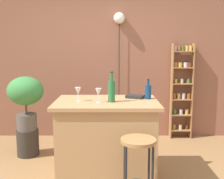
# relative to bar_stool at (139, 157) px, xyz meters

# --- Properties ---
(back_wall) EXTENTS (6.40, 0.10, 2.80)m
(back_wall) POSITION_rel_bar_stool_xyz_m (-0.32, 2.28, 0.87)
(back_wall) COLOR #8C5642
(back_wall) RESTS_ON ground
(kitchen_counter) EXTENTS (1.21, 0.81, 0.96)m
(kitchen_counter) POSITION_rel_bar_stool_xyz_m (-0.32, 0.63, -0.05)
(kitchen_counter) COLOR tan
(kitchen_counter) RESTS_ON ground
(bar_stool) EXTENTS (0.35, 0.35, 0.71)m
(bar_stool) POSITION_rel_bar_stool_xyz_m (0.00, 0.00, 0.00)
(bar_stool) COLOR black
(bar_stool) RESTS_ON ground
(spice_shelf) EXTENTS (0.37, 0.15, 1.64)m
(spice_shelf) POSITION_rel_bar_stool_xyz_m (0.94, 2.13, 0.33)
(spice_shelf) COLOR #9E7042
(spice_shelf) RESTS_ON ground
(plant_stool) EXTENTS (0.32, 0.32, 0.39)m
(plant_stool) POSITION_rel_bar_stool_xyz_m (-1.49, 1.33, -0.33)
(plant_stool) COLOR #2D2823
(plant_stool) RESTS_ON ground
(potted_plant) EXTENTS (0.51, 0.46, 0.78)m
(potted_plant) POSITION_rel_bar_stool_xyz_m (-1.49, 1.33, 0.36)
(potted_plant) COLOR #514C47
(potted_plant) RESTS_ON plant_stool
(bottle_spirits_clear) EXTENTS (0.08, 0.08, 0.24)m
(bottle_spirits_clear) POSITION_rel_bar_stool_xyz_m (0.18, 0.75, 0.52)
(bottle_spirits_clear) COLOR navy
(bottle_spirits_clear) RESTS_ON kitchen_counter
(bottle_vinegar) EXTENTS (0.08, 0.08, 0.35)m
(bottle_vinegar) POSITION_rel_bar_stool_xyz_m (-0.26, 0.56, 0.56)
(bottle_vinegar) COLOR #236638
(bottle_vinegar) RESTS_ON kitchen_counter
(wine_glass_left) EXTENTS (0.07, 0.07, 0.16)m
(wine_glass_left) POSITION_rel_bar_stool_xyz_m (-0.65, 0.61, 0.55)
(wine_glass_left) COLOR silver
(wine_glass_left) RESTS_ON kitchen_counter
(wine_glass_center) EXTENTS (0.07, 0.07, 0.16)m
(wine_glass_center) POSITION_rel_bar_stool_xyz_m (-0.41, 0.53, 0.55)
(wine_glass_center) COLOR silver
(wine_glass_center) RESTS_ON kitchen_counter
(cookbook) EXTENTS (0.25, 0.22, 0.03)m
(cookbook) POSITION_rel_bar_stool_xyz_m (0.03, 0.81, 0.45)
(cookbook) COLOR black
(cookbook) RESTS_ON kitchen_counter
(pendant_globe_light) EXTENTS (0.19, 0.19, 2.15)m
(pendant_globe_light) POSITION_rel_bar_stool_xyz_m (-0.13, 2.17, 1.49)
(pendant_globe_light) COLOR black
(pendant_globe_light) RESTS_ON ground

